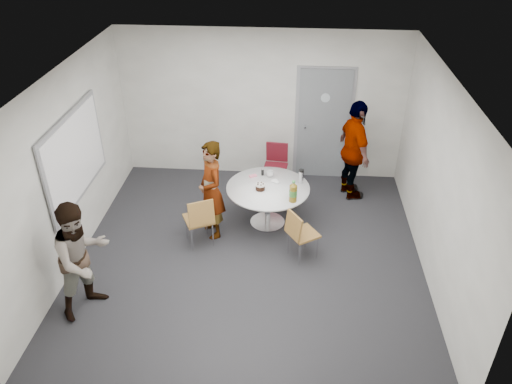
# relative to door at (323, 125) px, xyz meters

# --- Properties ---
(floor) EXTENTS (5.00, 5.00, 0.00)m
(floor) POSITION_rel_door_xyz_m (-1.10, -2.48, -1.03)
(floor) COLOR #242529
(floor) RESTS_ON ground
(ceiling) EXTENTS (5.00, 5.00, 0.00)m
(ceiling) POSITION_rel_door_xyz_m (-1.10, -2.48, 1.67)
(ceiling) COLOR silver
(ceiling) RESTS_ON wall_back
(wall_back) EXTENTS (5.00, 0.00, 5.00)m
(wall_back) POSITION_rel_door_xyz_m (-1.10, 0.02, 0.32)
(wall_back) COLOR #B6B4AC
(wall_back) RESTS_ON floor
(wall_left) EXTENTS (0.00, 5.00, 5.00)m
(wall_left) POSITION_rel_door_xyz_m (-3.60, -2.48, 0.32)
(wall_left) COLOR #B6B4AC
(wall_left) RESTS_ON floor
(wall_right) EXTENTS (0.00, 5.00, 5.00)m
(wall_right) POSITION_rel_door_xyz_m (1.40, -2.48, 0.32)
(wall_right) COLOR #B6B4AC
(wall_right) RESTS_ON floor
(wall_front) EXTENTS (5.00, 0.00, 5.00)m
(wall_front) POSITION_rel_door_xyz_m (-1.10, -4.98, 0.32)
(wall_front) COLOR #B6B4AC
(wall_front) RESTS_ON floor
(door) EXTENTS (1.02, 0.17, 2.12)m
(door) POSITION_rel_door_xyz_m (0.00, 0.00, 0.00)
(door) COLOR slate
(door) RESTS_ON wall_back
(whiteboard) EXTENTS (0.04, 1.90, 1.25)m
(whiteboard) POSITION_rel_door_xyz_m (-3.56, -2.28, 0.42)
(whiteboard) COLOR gray
(whiteboard) RESTS_ON wall_left
(table) EXTENTS (1.30, 1.30, 1.03)m
(table) POSITION_rel_door_xyz_m (-0.85, -1.65, -0.43)
(table) COLOR white
(table) RESTS_ON floor
(chair_near_left) EXTENTS (0.54, 0.56, 0.84)m
(chair_near_left) POSITION_rel_door_xyz_m (-1.85, -2.30, -0.52)
(chair_near_left) COLOR brown
(chair_near_left) RESTS_ON floor
(chair_near_right) EXTENTS (0.54, 0.53, 0.79)m
(chair_near_right) POSITION_rel_door_xyz_m (-0.39, -2.48, -0.55)
(chair_near_right) COLOR brown
(chair_near_right) RESTS_ON floor
(chair_far) EXTENTS (0.44, 0.47, 0.84)m
(chair_far) POSITION_rel_door_xyz_m (-0.81, -0.50, -0.51)
(chair_far) COLOR maroon
(chair_far) RESTS_ON floor
(person_main) EXTENTS (0.60, 0.68, 1.57)m
(person_main) POSITION_rel_door_xyz_m (-1.72, -1.97, -0.24)
(person_main) COLOR #A5C6EA
(person_main) RESTS_ON floor
(person_left) EXTENTS (0.93, 0.97, 1.58)m
(person_left) POSITION_rel_door_xyz_m (-3.05, -3.68, -0.24)
(person_left) COLOR white
(person_left) RESTS_ON floor
(person_right) EXTENTS (0.72, 1.11, 1.76)m
(person_right) POSITION_rel_door_xyz_m (0.50, -0.69, -0.15)
(person_right) COLOR black
(person_right) RESTS_ON floor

